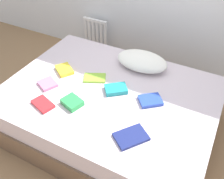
{
  "coord_description": "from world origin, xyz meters",
  "views": [
    {
      "loc": [
        0.84,
        -1.55,
        2.03
      ],
      "look_at": [
        0.0,
        0.05,
        0.48
      ],
      "focal_mm": 39.85,
      "sensor_mm": 36.0,
      "label": 1
    }
  ],
  "objects": [
    {
      "name": "pillow",
      "position": [
        0.12,
        0.49,
        0.58
      ],
      "size": [
        0.54,
        0.34,
        0.16
      ],
      "primitive_type": "ellipsoid",
      "color": "white",
      "rests_on": "bed"
    },
    {
      "name": "ground_plane",
      "position": [
        0.0,
        0.0,
        0.0
      ],
      "size": [
        8.0,
        8.0,
        0.0
      ],
      "primitive_type": "plane",
      "color": "#93704C"
    },
    {
      "name": "textbook_pink",
      "position": [
        -0.57,
        -0.2,
        0.51
      ],
      "size": [
        0.22,
        0.21,
        0.03
      ],
      "primitive_type": "cube",
      "rotation": [
        0.0,
        0.0,
        -0.46
      ],
      "color": "pink",
      "rests_on": "bed"
    },
    {
      "name": "textbook_navy",
      "position": [
        0.41,
        -0.41,
        0.51
      ],
      "size": [
        0.29,
        0.3,
        0.02
      ],
      "primitive_type": "cube",
      "rotation": [
        0.0,
        0.0,
        0.92
      ],
      "color": "navy",
      "rests_on": "bed"
    },
    {
      "name": "textbook_lime",
      "position": [
        -0.22,
        0.1,
        0.51
      ],
      "size": [
        0.25,
        0.22,
        0.02
      ],
      "primitive_type": "cube",
      "rotation": [
        0.0,
        0.0,
        0.45
      ],
      "color": "#8CC638",
      "rests_on": "bed"
    },
    {
      "name": "textbook_yellow",
      "position": [
        -0.56,
        0.06,
        0.52
      ],
      "size": [
        0.24,
        0.23,
        0.04
      ],
      "primitive_type": "cube",
      "rotation": [
        0.0,
        0.0,
        -0.6
      ],
      "color": "yellow",
      "rests_on": "bed"
    },
    {
      "name": "textbook_red",
      "position": [
        -0.43,
        -0.44,
        0.51
      ],
      "size": [
        0.23,
        0.18,
        0.03
      ],
      "primitive_type": "cube",
      "rotation": [
        0.0,
        0.0,
        -0.31
      ],
      "color": "red",
      "rests_on": "bed"
    },
    {
      "name": "bed",
      "position": [
        0.0,
        0.0,
        0.25
      ],
      "size": [
        2.0,
        1.5,
        0.5
      ],
      "color": "brown",
      "rests_on": "ground"
    },
    {
      "name": "textbook_teal",
      "position": [
        0.05,
        0.03,
        0.52
      ],
      "size": [
        0.25,
        0.24,
        0.04
      ],
      "primitive_type": "cube",
      "rotation": [
        0.0,
        0.0,
        0.67
      ],
      "color": "teal",
      "rests_on": "bed"
    },
    {
      "name": "textbook_blue",
      "position": [
        0.39,
        0.04,
        0.52
      ],
      "size": [
        0.25,
        0.24,
        0.03
      ],
      "primitive_type": "cube",
      "rotation": [
        0.0,
        0.0,
        0.68
      ],
      "color": "#2847B7",
      "rests_on": "bed"
    },
    {
      "name": "textbook_green",
      "position": [
        -0.21,
        -0.31,
        0.53
      ],
      "size": [
        0.21,
        0.19,
        0.05
      ],
      "primitive_type": "cube",
      "rotation": [
        0.0,
        0.0,
        -0.31
      ],
      "color": "green",
      "rests_on": "bed"
    },
    {
      "name": "radiator",
      "position": [
        -0.87,
        1.2,
        0.31
      ],
      "size": [
        0.37,
        0.04,
        0.45
      ],
      "color": "white",
      "rests_on": "ground"
    }
  ]
}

